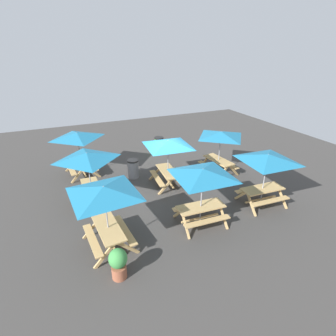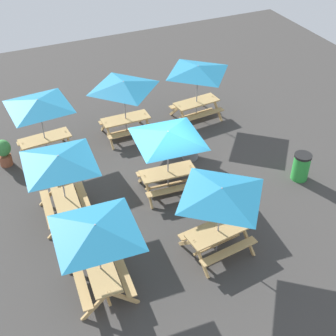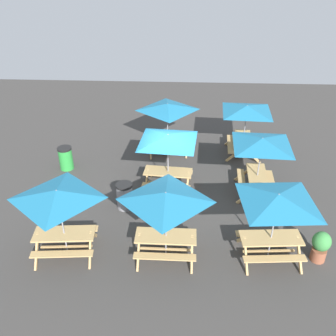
{
  "view_description": "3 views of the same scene",
  "coord_description": "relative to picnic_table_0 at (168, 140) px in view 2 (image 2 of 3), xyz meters",
  "views": [
    {
      "loc": [
        -10.26,
        4.35,
        6.16
      ],
      "look_at": [
        0.16,
        -0.23,
        0.9
      ],
      "focal_mm": 28.0,
      "sensor_mm": 36.0,
      "label": 1
    },
    {
      "loc": [
        -4.68,
        -11.06,
        9.98
      ],
      "look_at": [
        0.16,
        -0.23,
        0.9
      ],
      "focal_mm": 50.0,
      "sensor_mm": 36.0,
      "label": 2
    },
    {
      "loc": [
        -0.45,
        11.81,
        8.1
      ],
      "look_at": [
        0.16,
        -0.23,
        0.9
      ],
      "focal_mm": 40.0,
      "sensor_mm": 36.0,
      "label": 3
    }
  ],
  "objects": [
    {
      "name": "picnic_table_5",
      "position": [
        0.17,
        -3.0,
        0.0
      ],
      "size": [
        2.21,
        2.21,
        2.34
      ],
      "rotation": [
        0.0,
        0.0,
        0.11
      ],
      "color": "tan",
      "rests_on": "ground"
    },
    {
      "name": "trash_bin_green",
      "position": [
        4.32,
        -1.27,
        -1.49
      ],
      "size": [
        0.59,
        0.59,
        0.98
      ],
      "color": "green",
      "rests_on": "ground"
    },
    {
      "name": "trash_bin_gray",
      "position": [
        1.47,
        1.32,
        -1.49
      ],
      "size": [
        0.59,
        0.59,
        0.98
      ],
      "color": "gray",
      "rests_on": "ground"
    },
    {
      "name": "picnic_table_3",
      "position": [
        2.9,
        3.69,
        0.0
      ],
      "size": [
        2.16,
        2.16,
        2.34
      ],
      "rotation": [
        0.0,
        0.0,
        0.09
      ],
      "color": "tan",
      "rests_on": "ground"
    },
    {
      "name": "picnic_table_1",
      "position": [
        -3.33,
        0.12,
        0.0
      ],
      "size": [
        2.82,
        2.82,
        2.34
      ],
      "rotation": [
        0.0,
        0.0,
        1.52
      ],
      "color": "tan",
      "rests_on": "ground"
    },
    {
      "name": "picnic_table_0",
      "position": [
        0.0,
        0.0,
        0.0
      ],
      "size": [
        2.82,
        2.82,
        2.34
      ],
      "rotation": [
        0.0,
        0.0,
        -0.08
      ],
      "color": "tan",
      "rests_on": "ground"
    },
    {
      "name": "potted_plant_0",
      "position": [
        -4.66,
        3.61,
        -1.44
      ],
      "size": [
        0.54,
        0.54,
        1.01
      ],
      "color": "#935138",
      "rests_on": "ground"
    },
    {
      "name": "picnic_table_6",
      "position": [
        -0.12,
        3.64,
        0.0
      ],
      "size": [
        2.01,
        2.01,
        2.34
      ],
      "rotation": [
        0.0,
        0.0,
        -0.01
      ],
      "color": "tan",
      "rests_on": "ground"
    },
    {
      "name": "picnic_table_2",
      "position": [
        -3.2,
        -2.96,
        0.0
      ],
      "size": [
        2.82,
        2.82,
        2.34
      ],
      "rotation": [
        0.0,
        0.0,
        1.51
      ],
      "color": "tan",
      "rests_on": "ground"
    },
    {
      "name": "picnic_table_4",
      "position": [
        -3.2,
        3.57,
        0.0
      ],
      "size": [
        2.82,
        2.82,
        2.34
      ],
      "rotation": [
        0.0,
        0.0,
        0.08
      ],
      "color": "tan",
      "rests_on": "ground"
    },
    {
      "name": "ground_plane",
      "position": [
        -0.16,
        0.23,
        -1.99
      ],
      "size": [
        26.64,
        26.64,
        0.0
      ],
      "primitive_type": "plane",
      "color": "#3D3A38",
      "rests_on": "ground"
    }
  ]
}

